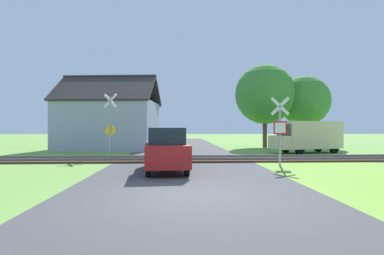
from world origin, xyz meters
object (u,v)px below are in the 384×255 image
Objects in this scene: tree_far at (304,101)px; mail_truck at (307,136)px; stop_sign_near at (280,128)px; house at (110,124)px; crossing_sign_far at (110,123)px; parked_car at (166,149)px; tree_right at (265,94)px.

tree_far is 1.29× the size of mail_truck.
stop_sign_near is 0.39× the size of house.
tree_far is 8.33m from mail_truck.
house is (-10.50, 11.52, 0.36)m from stop_sign_near.
crossing_sign_far reaches higher than parked_car.
mail_truck is at bearing -81.44° from tree_right.
parked_car is at bearing 26.17° from stop_sign_near.
stop_sign_near is 0.48× the size of tree_far.
tree_right reaches higher than tree_far.
house is 14.14m from parked_car.
parked_car is (-9.63, -8.41, -0.34)m from mail_truck.
mail_truck is (4.34, 6.85, -0.55)m from stop_sign_near.
tree_right reaches higher than stop_sign_near.
crossing_sign_far is (-8.85, 4.28, 0.28)m from stop_sign_near.
tree_right is at bearing 54.12° from crossing_sign_far.
crossing_sign_far is 6.94m from parked_car.
tree_right is (3.32, 13.68, 3.12)m from stop_sign_near.
crossing_sign_far is 0.46× the size of house.
tree_right is (-3.91, -0.34, 0.57)m from tree_far.
mail_truck is at bearing -112.70° from stop_sign_near.
house is (-1.64, 7.24, 0.08)m from crossing_sign_far.
parked_car is (-5.28, -1.56, -0.89)m from stop_sign_near.
parked_car is at bearing -119.42° from tree_right.
tree_right is at bearing 55.69° from parked_car.
house is 1.25× the size of tree_far.
parked_car is at bearing 115.75° from mail_truck.
tree_far is at bearing 46.36° from parked_car.
tree_right reaches higher than mail_truck.
crossing_sign_far is 0.50× the size of tree_right.
tree_right is at bearing -175.05° from tree_far.
mail_truck is at bearing 36.25° from parked_car.
stop_sign_near is 0.84× the size of crossing_sign_far.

